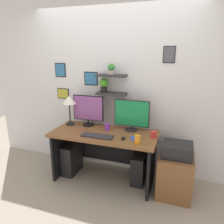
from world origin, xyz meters
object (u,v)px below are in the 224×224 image
desk (106,145)px  coffee_mug (153,134)px  pen_cup (107,127)px  computer_tower_left (72,158)px  monitor_right (132,115)px  water_cup (137,139)px  monitor_left (88,110)px  computer_mouse (123,138)px  printer (177,150)px  cell_phone (134,138)px  computer_tower_right (139,168)px  desk_lamp (69,101)px  drawer_cabinet (175,175)px  keyboard (97,136)px

desk → coffee_mug: 0.74m
pen_cup → computer_tower_left: bearing=-172.4°
monitor_right → water_cup: 0.51m
monitor_left → pen_cup: size_ratio=4.91×
computer_mouse → printer: size_ratio=0.24×
monitor_left → cell_phone: monitor_left is taller
desk → monitor_left: 0.60m
computer_mouse → cell_phone: bearing=27.7°
coffee_mug → monitor_left: bearing=170.1°
monitor_right → desk: bearing=-154.3°
computer_tower_right → desk: bearing=-172.6°
monitor_right → desk_lamp: desk_lamp is taller
monitor_left → computer_mouse: 0.80m
desk_lamp → coffee_mug: 1.36m
computer_mouse → drawer_cabinet: (0.68, 0.13, -0.48)m
cell_phone → computer_tower_left: bearing=154.8°
water_cup → computer_tower_left: 1.25m
desk → desk_lamp: size_ratio=3.27×
pen_cup → water_cup: size_ratio=0.91×
desk → printer: desk is taller
pen_cup → desk: bearing=-102.0°
monitor_left → desk_lamp: bearing=-167.1°
monitor_left → monitor_right: monitor_left is taller
keyboard → pen_cup: (0.04, 0.28, 0.04)m
desk → monitor_right: size_ratio=2.95×
printer → computer_tower_right: (-0.51, 0.14, -0.43)m
printer → monitor_right: bearing=160.2°
desk_lamp → drawer_cabinet: 1.85m
desk → drawer_cabinet: 1.04m
water_cup → computer_tower_right: water_cup is taller
monitor_left → monitor_right: (0.68, 0.00, -0.02)m
desk_lamp → water_cup: bearing=-17.9°
keyboard → computer_tower_right: 0.82m
cell_phone → computer_mouse: bearing=-171.3°
desk → desk_lamp: 0.87m
keyboard → drawer_cabinet: keyboard is taller
desk → cell_phone: size_ratio=10.73×
computer_mouse → coffee_mug: 0.41m
keyboard → computer_mouse: (0.36, 0.03, 0.01)m
desk → computer_tower_left: size_ratio=3.18×
cell_phone → water_cup: 0.16m
desk → monitor_right: 0.59m
coffee_mug → computer_tower_right: (-0.19, 0.08, -0.58)m
desk → computer_mouse: size_ratio=16.70×
drawer_cabinet → computer_tower_right: (-0.51, 0.14, -0.07)m
monitor_right → computer_tower_right: (0.16, -0.10, -0.77)m
pen_cup → computer_tower_right: (0.49, 0.02, -0.58)m
monitor_right → keyboard: (-0.38, -0.40, -0.22)m
monitor_right → computer_tower_left: monitor_right is taller
cell_phone → computer_tower_left: size_ratio=0.30×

